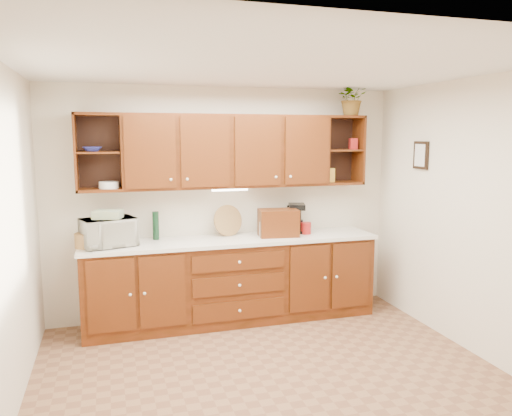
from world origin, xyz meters
TOP-DOWN VIEW (x-y plane):
  - floor at (0.00, 0.00)m, footprint 4.00×4.00m
  - ceiling at (0.00, 0.00)m, footprint 4.00×4.00m
  - back_wall at (0.00, 1.75)m, footprint 4.00×0.00m
  - left_wall at (-2.00, 0.00)m, footprint 0.00×3.50m
  - right_wall at (2.00, 0.00)m, footprint 0.00×3.50m
  - base_cabinets at (0.00, 1.45)m, footprint 3.20×0.60m
  - countertop at (0.00, 1.44)m, footprint 3.24×0.64m
  - upper_cabinets at (0.01, 1.59)m, footprint 3.20×0.33m
  - undercabinet_light at (0.00, 1.53)m, footprint 0.40×0.05m
  - framed_picture at (1.98, 0.90)m, footprint 0.03×0.24m
  - wicker_basket at (-1.52, 1.43)m, footprint 0.27×0.27m
  - microwave at (-1.30, 1.42)m, footprint 0.60×0.50m
  - towel_stack at (-1.30, 1.42)m, footprint 0.32×0.27m
  - wine_bottle at (-0.81, 1.62)m, footprint 0.07×0.07m
  - woven_tray at (-0.01, 1.60)m, footprint 0.36×0.18m
  - bread_box at (0.53, 1.42)m, footprint 0.46×0.32m
  - mug_tree at (0.59, 1.50)m, footprint 0.27×0.27m
  - canister_red at (0.88, 1.45)m, footprint 0.13×0.13m
  - canister_white at (0.34, 1.41)m, footprint 0.08×0.08m
  - canister_yellow at (0.71, 1.40)m, footprint 0.11×0.11m
  - coffee_maker at (0.80, 1.57)m, footprint 0.24×0.28m
  - bowl_stack at (-1.43, 1.57)m, footprint 0.20×0.20m
  - plate_stack at (-1.28, 1.56)m, footprint 0.22×0.22m
  - pantry_box_yellow at (1.22, 1.57)m, footprint 0.11×0.09m
  - pantry_box_red at (1.50, 1.55)m, footprint 0.10×0.09m
  - potted_plant at (1.46, 1.53)m, footprint 0.41×0.37m

SIDE VIEW (x-z plane):
  - floor at x=0.00m, z-range 0.00..0.00m
  - base_cabinets at x=0.00m, z-range 0.00..0.90m
  - countertop at x=0.00m, z-range 0.90..0.94m
  - woven_tray at x=-0.01m, z-range 0.77..1.12m
  - mug_tree at x=0.59m, z-range 0.84..1.13m
  - canister_yellow at x=0.71m, z-range 0.94..1.04m
  - canister_red at x=0.88m, z-range 0.94..1.07m
  - wicker_basket at x=-1.52m, z-range 0.94..1.09m
  - canister_white at x=0.34m, z-range 0.94..1.11m
  - microwave at x=-1.30m, z-range 0.94..1.23m
  - bread_box at x=0.53m, z-range 0.94..1.24m
  - wine_bottle at x=-0.81m, z-range 0.94..1.25m
  - coffee_maker at x=0.80m, z-range 0.93..1.27m
  - towel_stack at x=-1.30m, z-range 1.23..1.31m
  - back_wall at x=0.00m, z-range -0.70..3.30m
  - left_wall at x=-2.00m, z-range -0.45..3.05m
  - right_wall at x=2.00m, z-range -0.45..3.05m
  - undercabinet_light at x=0.00m, z-range 1.46..1.48m
  - plate_stack at x=-1.28m, z-range 1.52..1.59m
  - pantry_box_yellow at x=1.22m, z-range 1.52..1.68m
  - framed_picture at x=1.98m, z-range 1.70..2.00m
  - upper_cabinets at x=0.01m, z-range 1.49..2.29m
  - bowl_stack at x=-1.43m, z-range 1.90..1.95m
  - pantry_box_red at x=1.50m, z-range 1.90..2.03m
  - potted_plant at x=1.46m, z-range 2.29..2.69m
  - ceiling at x=0.00m, z-range 2.60..2.60m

